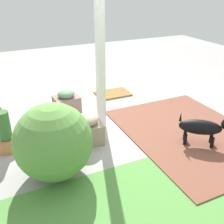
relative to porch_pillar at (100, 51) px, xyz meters
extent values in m
plane|color=#9E9796|center=(-0.32, 0.04, -1.21)|extent=(12.00, 12.00, 0.00)
cube|color=brown|center=(-1.13, 0.77, -1.20)|extent=(1.80, 2.40, 0.02)
cube|color=white|center=(0.00, 0.00, 0.00)|extent=(0.11, 0.11, 2.41)
cube|color=gray|center=(0.35, -0.73, -1.06)|extent=(0.45, 0.37, 0.29)
ellipsoid|color=#5F7E5D|center=(0.35, -0.73, -0.87)|extent=(0.29, 0.29, 0.13)
cube|color=gray|center=(0.36, 0.33, -1.06)|extent=(0.46, 0.41, 0.29)
ellipsoid|color=gray|center=(0.36, 0.33, -0.86)|extent=(0.34, 0.34, 0.15)
sphere|color=#5C9241|center=(0.94, 0.85, -0.76)|extent=(0.90, 0.90, 0.90)
cylinder|color=#B97244|center=(1.42, 0.08, -1.12)|extent=(0.30, 0.30, 0.17)
cylinder|color=#396632|center=(1.42, 0.08, -0.83)|extent=(0.16, 0.16, 0.41)
ellipsoid|color=black|center=(-1.03, 1.06, -0.93)|extent=(0.58, 0.51, 0.21)
cylinder|color=black|center=(-1.21, 1.12, -1.12)|extent=(0.05, 0.05, 0.17)
cylinder|color=black|center=(-1.13, 1.23, -1.12)|extent=(0.05, 0.05, 0.17)
cylinder|color=black|center=(-0.93, 0.90, -1.12)|extent=(0.05, 0.05, 0.17)
cylinder|color=black|center=(-0.84, 1.01, -1.12)|extent=(0.05, 0.05, 0.17)
cone|color=black|center=(-0.81, 0.89, -0.80)|extent=(0.04, 0.04, 0.14)
cube|color=olive|center=(-0.72, -1.13, -1.19)|extent=(0.68, 0.48, 0.03)
camera|label=1|loc=(1.41, 3.44, 0.87)|focal=42.54mm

